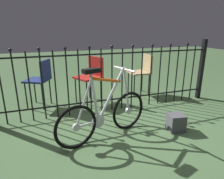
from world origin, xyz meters
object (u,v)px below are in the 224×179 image
(chair_red, at_px, (91,74))
(chair_navy, at_px, (41,78))
(bicycle, at_px, (104,114))
(chair_tan, at_px, (142,70))
(display_crate, at_px, (176,122))

(chair_red, bearing_deg, chair_navy, 177.28)
(bicycle, height_order, chair_navy, bicycle)
(bicycle, xyz_separation_m, chair_red, (0.15, 1.35, 0.20))
(chair_tan, height_order, chair_red, chair_red)
(chair_navy, relative_size, chair_red, 0.99)
(chair_navy, distance_m, chair_red, 0.90)
(chair_tan, distance_m, chair_red, 1.12)
(bicycle, distance_m, chair_red, 1.37)
(chair_navy, xyz_separation_m, chair_red, (0.89, -0.04, 0.00))
(chair_navy, bearing_deg, chair_red, -2.72)
(bicycle, relative_size, chair_red, 1.52)
(display_crate, bearing_deg, chair_tan, 79.87)
(bicycle, distance_m, chair_navy, 1.59)
(chair_red, height_order, display_crate, chair_red)
(bicycle, bearing_deg, display_crate, -8.39)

